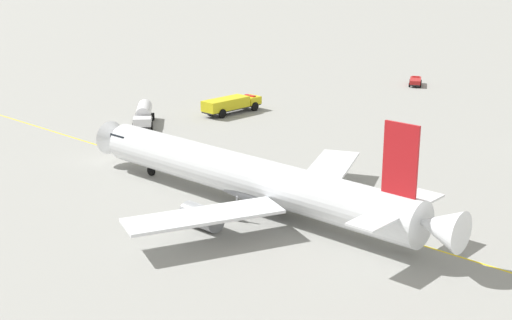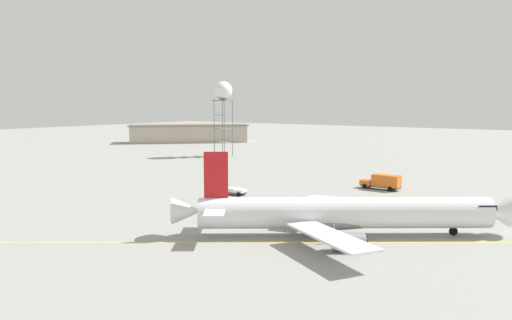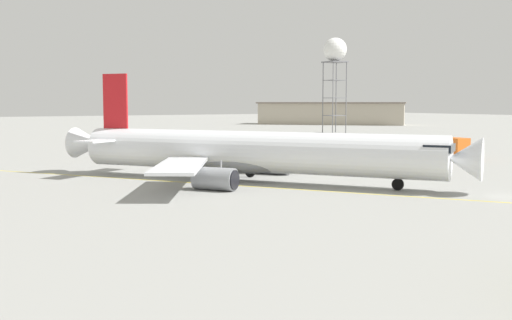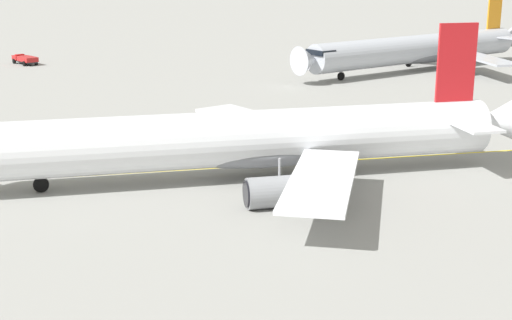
{
  "view_description": "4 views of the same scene",
  "coord_description": "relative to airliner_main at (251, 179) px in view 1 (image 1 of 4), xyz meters",
  "views": [
    {
      "loc": [
        -15.99,
        -62.68,
        25.11
      ],
      "look_at": [
        -1.36,
        5.46,
        4.2
      ],
      "focal_mm": 50.69,
      "sensor_mm": 36.0,
      "label": 1
    },
    {
      "loc": [
        56.81,
        31.2,
        17.69
      ],
      "look_at": [
        -28.35,
        -28.83,
        5.6
      ],
      "focal_mm": 34.61,
      "sensor_mm": 36.0,
      "label": 2
    },
    {
      "loc": [
        28.85,
        58.35,
        8.21
      ],
      "look_at": [
        -2.41,
        4.65,
        2.35
      ],
      "focal_mm": 43.49,
      "sensor_mm": 36.0,
      "label": 3
    },
    {
      "loc": [
        -51.3,
        -17.76,
        16.18
      ],
      "look_at": [
        -5.66,
        1.37,
        2.47
      ],
      "focal_mm": 51.41,
      "sensor_mm": 36.0,
      "label": 4
    }
  ],
  "objects": [
    {
      "name": "airliner_main",
      "position": [
        0.0,
        0.0,
        0.0
      ],
      "size": [
        29.9,
        38.68,
        11.33
      ],
      "rotation": [
        0.0,
        0.0,
        2.2
      ],
      "color": "white",
      "rests_on": "ground_plane"
    },
    {
      "name": "fuel_tanker_truck",
      "position": [
        -8.15,
        36.94,
        -1.36
      ],
      "size": [
        3.6,
        9.11,
        2.87
      ],
      "rotation": [
        0.0,
        0.0,
        4.59
      ],
      "color": "#232326",
      "rests_on": "ground_plane"
    },
    {
      "name": "ops_pickup_truck",
      "position": [
        42.78,
        56.63,
        -2.12
      ],
      "size": [
        4.14,
        5.81,
        1.41
      ],
      "rotation": [
        0.0,
        0.0,
        1.12
      ],
      "color": "#232326",
      "rests_on": "ground_plane"
    },
    {
      "name": "fire_tender_truck",
      "position": [
        5.4,
        41.15,
        -1.39
      ],
      "size": [
        10.18,
        8.02,
        2.5
      ],
      "rotation": [
        0.0,
        0.0,
        0.58
      ],
      "color": "#232326",
      "rests_on": "ground_plane"
    },
    {
      "name": "ground_plane",
      "position": [
        2.36,
        -3.29,
        -2.93
      ],
      "size": [
        600.0,
        600.0,
        0.0
      ],
      "primitive_type": "plane",
      "color": "gray"
    },
    {
      "name": "taxiway_centreline",
      "position": [
        5.34,
        -1.98,
        -2.93
      ],
      "size": [
        72.09,
        102.65,
        0.01
      ],
      "rotation": [
        0.0,
        0.0,
        2.18
      ],
      "color": "yellow",
      "rests_on": "ground_plane"
    }
  ]
}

